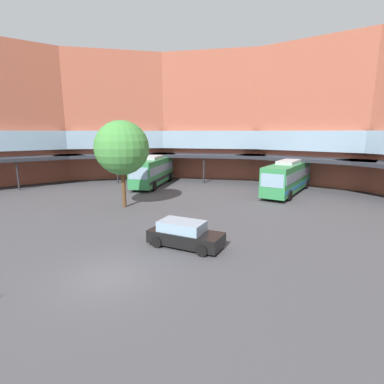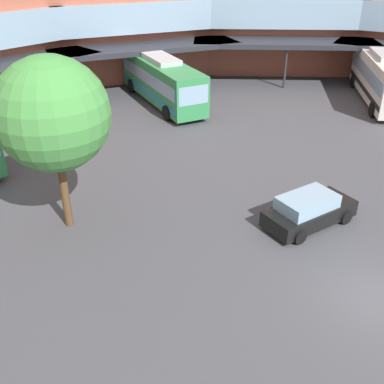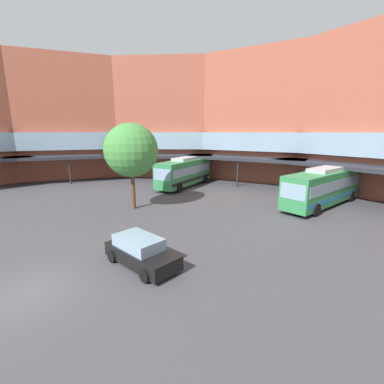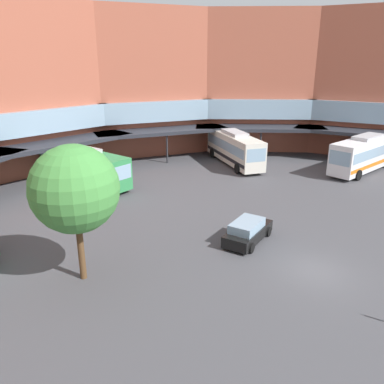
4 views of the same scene
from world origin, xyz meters
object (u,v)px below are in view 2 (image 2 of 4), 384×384
at_px(parked_car, 309,210).
at_px(plaza_tree, 52,115).
at_px(bus_3, 162,80).
at_px(bus_1, 382,77).

xyz_separation_m(parked_car, plaza_tree, (-9.03, 6.16, 4.57)).
distance_m(bus_3, plaza_tree, 18.11).
distance_m(bus_3, parked_car, 19.06).
bearing_deg(plaza_tree, parked_car, -34.31).
bearing_deg(bus_1, parked_car, -21.31).
bearing_deg(plaza_tree, bus_3, 44.84).
bearing_deg(bus_3, bus_1, 65.05).
bearing_deg(bus_1, bus_3, -81.82).
height_order(bus_1, bus_3, bus_1).
relative_size(bus_3, parked_car, 2.55).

